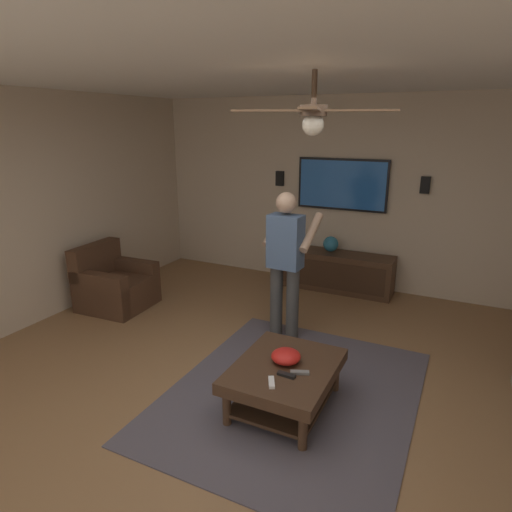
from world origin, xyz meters
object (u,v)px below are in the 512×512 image
bowl (286,356)px  remote_grey (300,373)px  wall_speaker_left (425,185)px  ceiling_fan (313,115)px  armchair (115,286)px  vase_round (331,244)px  person_standing (286,257)px  media_console (333,271)px  coffee_table (285,376)px  remote_white (272,382)px  remote_black (286,375)px  wall_speaker_right (280,178)px  tv (342,184)px

bowl → remote_grey: bowl is taller
wall_speaker_left → ceiling_fan: bearing=169.4°
armchair → wall_speaker_left: bearing=28.4°
remote_grey → ceiling_fan: size_ratio=0.13×
vase_round → ceiling_fan: (-2.76, -0.61, 1.72)m
person_standing → media_console: bearing=1.7°
coffee_table → remote_grey: bearing=-114.5°
person_standing → remote_white: (-1.53, -0.52, -0.52)m
armchair → media_console: 3.04m
media_console → remote_black: bearing=9.7°
armchair → media_console: size_ratio=0.50×
media_console → ceiling_fan: 3.48m
coffee_table → wall_speaker_left: size_ratio=4.55×
coffee_table → wall_speaker_right: (3.17, 1.42, 1.23)m
remote_black → coffee_table: bearing=119.3°
media_console → vase_round: size_ratio=7.73×
tv → person_standing: size_ratio=0.79×
wall_speaker_left → wall_speaker_right: (0.00, 2.07, -0.02)m
coffee_table → bowl: 0.17m
armchair → remote_white: bearing=-28.1°
ceiling_fan → coffee_table: bearing=154.0°
bowl → armchair: bearing=70.8°
vase_round → wall_speaker_left: wall_speaker_left is taller
tv → bowl: size_ratio=5.18×
tv → bowl: tv is taller
bowl → wall_speaker_right: 3.59m
ceiling_fan → tv: bearing=10.5°
remote_black → wall_speaker_left: size_ratio=0.68×
armchair → wall_speaker_right: (2.14, -1.42, 1.25)m
remote_black → remote_grey: (0.08, -0.08, 0.00)m
media_console → person_standing: size_ratio=1.04×
coffee_table → wall_speaker_right: wall_speaker_right is taller
ceiling_fan → remote_black: bearing=176.4°
remote_white → wall_speaker_left: 3.70m
armchair → bowl: (-0.98, -2.83, 0.18)m
remote_black → ceiling_fan: (0.35, -0.02, 1.97)m
person_standing → wall_speaker_right: bearing=28.8°
wall_speaker_left → bowl: bearing=168.0°
bowl → remote_white: bearing=-176.3°
remote_white → wall_speaker_left: size_ratio=0.68×
bowl → wall_speaker_right: wall_speaker_right is taller
remote_grey → vase_round: 3.12m
wall_speaker_left → ceiling_fan: (-2.97, 0.56, 0.83)m
media_console → ceiling_fan: (-2.72, -0.55, 2.10)m
remote_grey → wall_speaker_left: bearing=-121.7°
bowl → wall_speaker_right: size_ratio=1.13×
remote_black → remote_white: bearing=-109.8°
remote_grey → coffee_table: bearing=-47.5°
bowl → remote_black: (-0.20, -0.09, -0.04)m
media_console → vase_round: bearing=-126.4°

